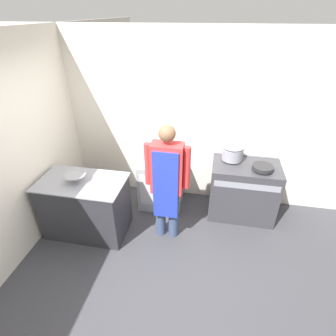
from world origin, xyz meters
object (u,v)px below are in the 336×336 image
at_px(stove, 243,190).
at_px(fridge_unit, 162,182).
at_px(mixing_bowl, 76,178).
at_px(stock_pot, 233,152).
at_px(saute_pan, 263,167).
at_px(person_cook, 167,179).

height_order(stove, fridge_unit, stove).
relative_size(mixing_bowl, stock_pot, 0.91).
bearing_deg(mixing_bowl, fridge_unit, 41.21).
height_order(stock_pot, saute_pan, stock_pot).
relative_size(mixing_bowl, saute_pan, 0.95).
relative_size(stove, person_cook, 0.58).
relative_size(person_cook, stock_pot, 5.59).
bearing_deg(mixing_bowl, saute_pan, 16.19).
height_order(stove, saute_pan, saute_pan).
xyz_separation_m(fridge_unit, mixing_bowl, (-0.99, -0.86, 0.52)).
bearing_deg(fridge_unit, stock_pot, 4.15).
height_order(stove, stock_pot, stock_pot).
xyz_separation_m(person_cook, saute_pan, (1.26, 0.58, -0.02)).
bearing_deg(saute_pan, stock_pot, 152.24).
distance_m(stove, mixing_bowl, 2.47).
distance_m(stove, fridge_unit, 1.30).
relative_size(fridge_unit, mixing_bowl, 2.90).
relative_size(stove, mixing_bowl, 3.56).
height_order(fridge_unit, mixing_bowl, mixing_bowl).
bearing_deg(stove, person_cook, -146.99).
height_order(person_cook, stock_pot, person_cook).
xyz_separation_m(stove, person_cook, (-1.06, -0.69, 0.52)).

